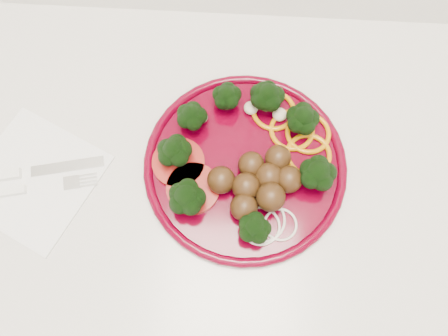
# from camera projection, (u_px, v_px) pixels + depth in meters

# --- Properties ---
(counter) EXTENTS (2.40, 0.60, 0.90)m
(counter) POSITION_uv_depth(u_px,v_px,m) (157.00, 236.00, 1.06)
(counter) COLOR beige
(counter) RESTS_ON ground
(plate) EXTENTS (0.29, 0.29, 0.06)m
(plate) POSITION_uv_depth(u_px,v_px,m) (245.00, 161.00, 0.62)
(plate) COLOR #4E0012
(plate) RESTS_ON counter
(napkin) EXTENTS (0.23, 0.23, 0.00)m
(napkin) POSITION_uv_depth(u_px,v_px,m) (34.00, 179.00, 0.63)
(napkin) COLOR white
(napkin) RESTS_ON counter
(knife) EXTENTS (0.20, 0.06, 0.01)m
(knife) POSITION_uv_depth(u_px,v_px,m) (17.00, 174.00, 0.63)
(knife) COLOR silver
(knife) RESTS_ON napkin
(fork) EXTENTS (0.17, 0.05, 0.01)m
(fork) POSITION_uv_depth(u_px,v_px,m) (15.00, 191.00, 0.62)
(fork) COLOR white
(fork) RESTS_ON napkin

